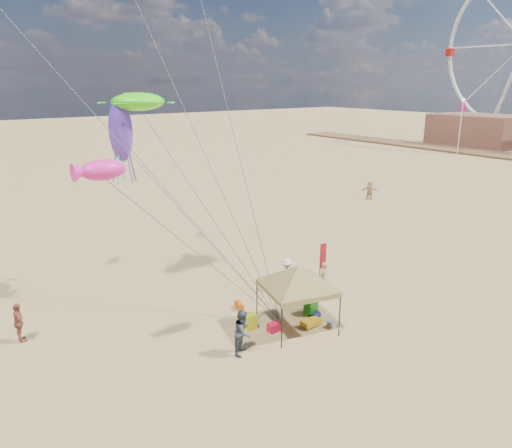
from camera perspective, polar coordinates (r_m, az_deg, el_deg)
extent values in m
plane|color=tan|center=(22.72, 4.59, -11.47)|extent=(280.00, 280.00, 0.00)
cylinder|color=black|center=(22.53, 0.11, -9.08)|extent=(0.05, 0.05, 1.82)
cylinder|color=black|center=(23.58, 6.34, -7.98)|extent=(0.05, 0.05, 1.82)
cylinder|color=black|center=(20.29, 3.03, -12.16)|extent=(0.05, 0.05, 1.82)
cylinder|color=black|center=(21.46, 9.80, -10.72)|extent=(0.05, 0.05, 1.82)
cube|color=olive|center=(21.48, 4.89, -7.48)|extent=(3.44, 3.44, 0.22)
pyramid|color=olive|center=(21.09, 4.96, -4.95)|extent=(5.34, 5.34, 0.91)
cylinder|color=black|center=(25.43, 7.52, -5.11)|extent=(0.04, 0.04, 2.67)
cube|color=#AE0D16|center=(25.34, 7.91, -3.73)|extent=(0.39, 0.04, 1.33)
cube|color=red|center=(21.86, 2.12, -12.06)|extent=(0.54, 0.38, 0.38)
cube|color=#173FBD|center=(26.31, 5.45, -6.98)|extent=(0.54, 0.38, 0.38)
cylinder|color=black|center=(22.97, 6.93, -10.72)|extent=(0.69, 0.54, 0.36)
cylinder|color=#C8570B|center=(23.83, -1.98, -9.54)|extent=(0.54, 0.69, 0.36)
cube|color=#1D7A16|center=(23.42, 6.46, -9.67)|extent=(0.50, 0.50, 0.70)
cube|color=#C4E119|center=(22.01, -0.76, -11.37)|extent=(0.50, 0.50, 0.70)
cube|color=gray|center=(22.46, 8.96, -11.58)|extent=(0.34, 0.30, 0.28)
cube|color=#C39215|center=(22.38, 6.49, -11.41)|extent=(0.90, 0.50, 0.24)
imported|color=tan|center=(25.41, 7.95, -6.30)|extent=(0.71, 0.56, 1.73)
imported|color=#363F4A|center=(19.94, -1.54, -12.59)|extent=(1.16, 1.11, 1.89)
imported|color=silver|center=(25.70, 3.58, -5.91)|extent=(1.20, 0.82, 1.71)
imported|color=#9A513B|center=(23.03, -26.14, -10.40)|extent=(0.45, 1.03, 1.75)
imported|color=tan|center=(46.39, 13.23, 3.87)|extent=(1.53, 1.47, 1.73)
cube|color=#8C5947|center=(92.43, 24.59, 10.01)|extent=(10.00, 14.00, 5.20)
cylinder|color=silver|center=(79.97, 22.90, 10.44)|extent=(0.16, 0.16, 8.00)
sphere|color=#FFF2CC|center=(79.74, 23.22, 13.28)|extent=(0.50, 0.50, 0.50)
cube|color=red|center=(101.68, 21.85, 18.21)|extent=(1.16, 1.16, 1.36)
cube|color=#26A5D8|center=(95.25, 27.93, 9.46)|extent=(1.16, 1.16, 1.36)
cube|color=#F2268C|center=(99.55, 23.22, 12.57)|extent=(1.16, 1.16, 1.36)
ellipsoid|color=#43FF15|center=(24.47, -13.70, 13.81)|extent=(3.03, 2.66, 0.86)
ellipsoid|color=#FF249E|center=(17.24, -17.56, 6.09)|extent=(1.65, 0.93, 0.70)
ellipsoid|color=#6838CC|center=(24.27, -15.63, 10.50)|extent=(1.32, 1.32, 2.92)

